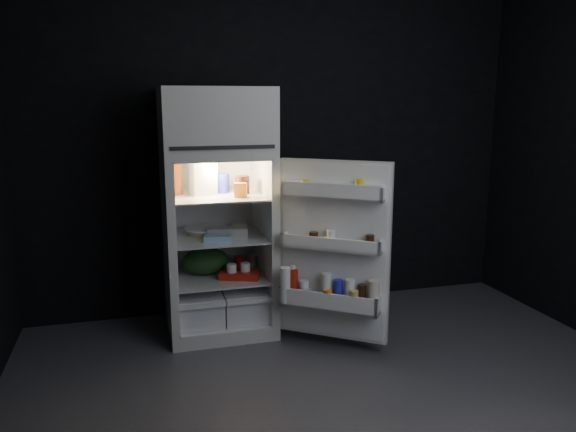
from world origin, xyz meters
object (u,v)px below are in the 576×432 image
object	(u,v)px
refrigerator	(217,203)
fridge_door	(332,255)
yogurt_tray	(240,275)
egg_carton	(228,232)
milk_jug	(203,178)

from	to	relation	value
refrigerator	fridge_door	world-z (taller)	refrigerator
fridge_door	yogurt_tray	world-z (taller)	fridge_door
fridge_door	egg_carton	distance (m)	0.79
refrigerator	egg_carton	xyz separation A→B (m)	(0.06, -0.12, -0.19)
fridge_door	milk_jug	distance (m)	1.09
refrigerator	milk_jug	distance (m)	0.21
refrigerator	yogurt_tray	size ratio (longest dim) A/B	6.27
refrigerator	egg_carton	bearing A→B (deg)	-64.21
fridge_door	milk_jug	xyz separation A→B (m)	(-0.77, 0.61, 0.47)
refrigerator	milk_jug	xyz separation A→B (m)	(-0.09, 0.00, 0.19)
milk_jug	yogurt_tray	distance (m)	0.75
yogurt_tray	refrigerator	bearing A→B (deg)	150.46
refrigerator	fridge_door	xyz separation A→B (m)	(0.68, -0.60, -0.28)
fridge_door	egg_carton	size ratio (longest dim) A/B	4.24
refrigerator	milk_jug	world-z (taller)	refrigerator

